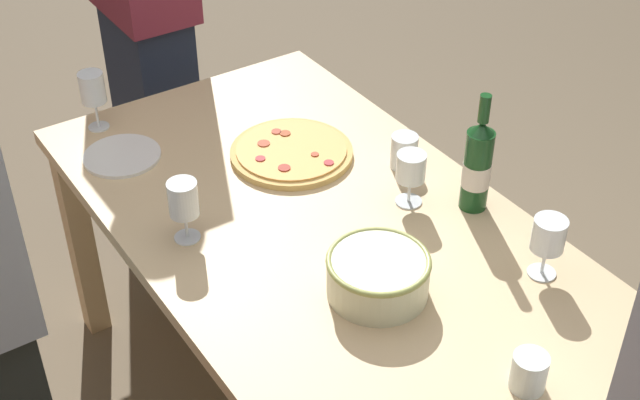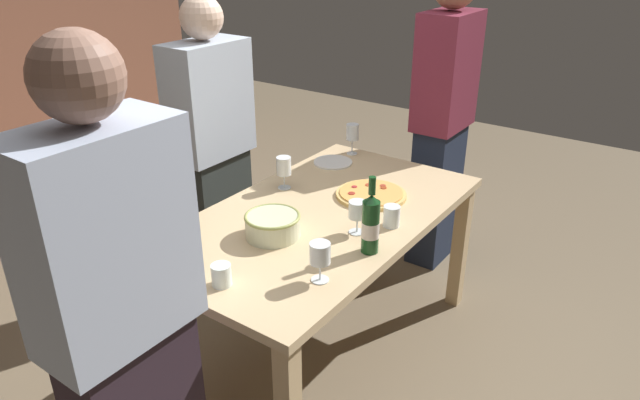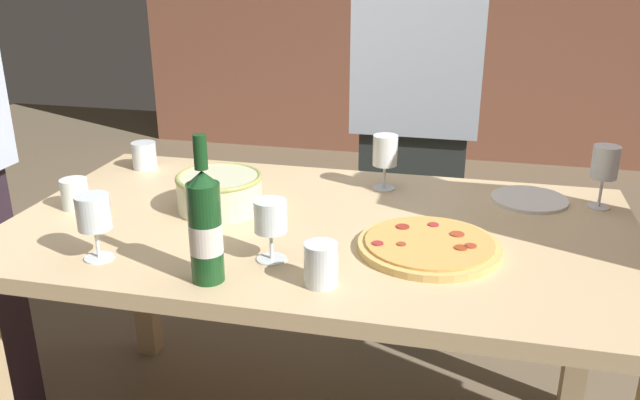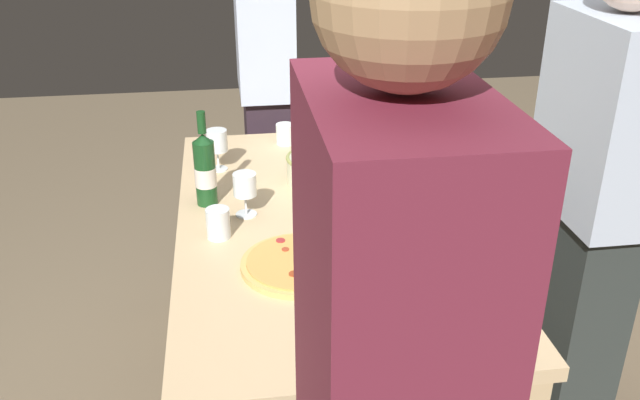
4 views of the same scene
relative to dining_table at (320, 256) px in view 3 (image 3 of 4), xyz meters
name	(u,v)px [view 3 (image 3 of 4)]	position (x,y,z in m)	size (l,w,h in m)	color
dining_table	(320,256)	(0.00, 0.00, 0.00)	(1.60, 0.90, 0.75)	#D5B585
pizza	(429,245)	(0.29, -0.10, 0.10)	(0.34, 0.34, 0.03)	#DDB363
serving_bowl	(220,191)	(-0.29, 0.04, 0.15)	(0.23, 0.23, 0.10)	beige
wine_bottle	(205,226)	(-0.16, -0.36, 0.22)	(0.07, 0.07, 0.32)	#16431C
wine_glass_near_pizza	(271,220)	(-0.06, -0.23, 0.19)	(0.07, 0.07, 0.14)	white
wine_glass_by_bottle	(385,153)	(0.12, 0.30, 0.20)	(0.07, 0.07, 0.16)	white
wine_glass_far_left	(605,164)	(0.72, 0.29, 0.22)	(0.07, 0.07, 0.17)	white
wine_glass_far_right	(94,214)	(-0.44, -0.32, 0.20)	(0.08, 0.08, 0.15)	white
cup_amber	(321,264)	(0.08, -0.32, 0.14)	(0.07, 0.07, 0.09)	white
cup_ceramic	(75,194)	(-0.67, -0.05, 0.13)	(0.07, 0.07, 0.08)	white
cup_spare	(144,155)	(-0.65, 0.32, 0.14)	(0.08, 0.08, 0.09)	white
side_plate	(529,199)	(0.53, 0.29, 0.10)	(0.21, 0.21, 0.01)	white
person_guest_right	(415,124)	(0.16, 0.83, 0.16)	(0.44, 0.24, 1.62)	#2B312F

